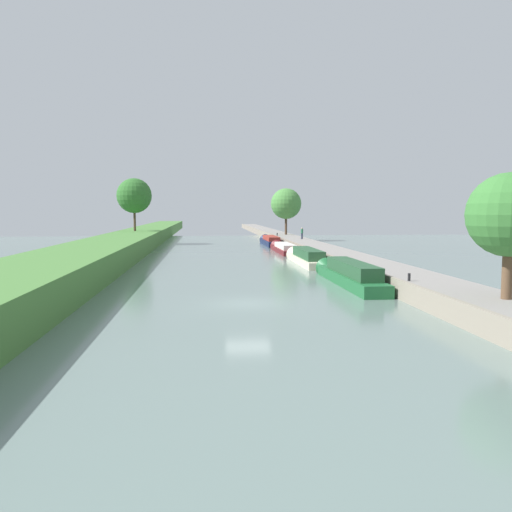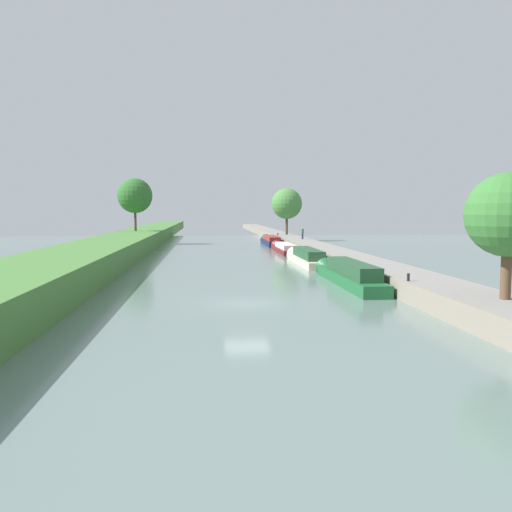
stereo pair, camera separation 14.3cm
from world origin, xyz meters
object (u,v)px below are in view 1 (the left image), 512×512
narrowboat_cream (306,257)px  mooring_bollard_near (409,277)px  narrowboat_maroon (283,248)px  mooring_bollard_far (277,234)px  person_walking (302,233)px  narrowboat_green (348,274)px  narrowboat_navy (270,241)px

narrowboat_cream → mooring_bollard_near: 21.53m
narrowboat_cream → narrowboat_maroon: size_ratio=1.02×
mooring_bollard_far → person_walking: bearing=-78.8°
person_walking → mooring_bollard_near: bearing=-92.7°
narrowboat_maroon → mooring_bollard_near: bearing=-86.9°
narrowboat_cream → mooring_bollard_near: bearing=-84.9°
narrowboat_green → mooring_bollard_near: size_ratio=30.11×
person_walking → mooring_bollard_near: (-2.10, -44.86, -0.65)m
narrowboat_cream → narrowboat_navy: narrowboat_cream is taller
narrowboat_green → mooring_bollard_near: (1.67, -6.90, 0.64)m
narrowboat_cream → mooring_bollard_far: 34.13m
narrowboat_green → mooring_bollard_near: bearing=-76.4°
mooring_bollard_near → mooring_bollard_far: same height
narrowboat_maroon → mooring_bollard_far: mooring_bollard_far is taller
mooring_bollard_far → narrowboat_green: bearing=-92.0°
narrowboat_maroon → mooring_bollard_near: (1.92, -35.88, 0.88)m
narrowboat_green → narrowboat_cream: narrowboat_green is taller
narrowboat_navy → person_walking: bearing=-50.4°
narrowboat_green → narrowboat_navy: size_ratio=1.07×
narrowboat_green → narrowboat_maroon: narrowboat_green is taller
narrowboat_navy → mooring_bollard_far: (1.89, 5.81, 0.76)m
narrowboat_navy → narrowboat_maroon: bearing=-90.1°
narrowboat_cream → narrowboat_maroon: (-0.03, 14.44, -0.16)m
narrowboat_navy → narrowboat_green: bearing=-89.7°
narrowboat_cream → narrowboat_maroon: narrowboat_cream is taller
narrowboat_maroon → narrowboat_cream: bearing=-89.9°
narrowboat_green → narrowboat_navy: (-0.22, 42.80, -0.12)m
narrowboat_navy → narrowboat_cream: bearing=-90.0°
person_walking → narrowboat_cream: bearing=-99.7°
narrowboat_maroon → mooring_bollard_far: size_ratio=27.98×
person_walking → mooring_bollard_near: person_walking is taller
mooring_bollard_far → mooring_bollard_near: bearing=-90.0°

